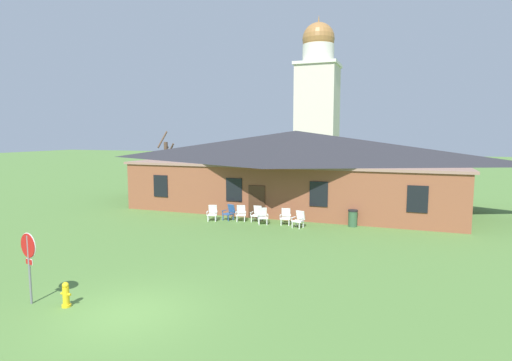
{
  "coord_description": "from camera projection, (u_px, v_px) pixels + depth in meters",
  "views": [
    {
      "loc": [
        7.61,
        -9.63,
        5.33
      ],
      "look_at": [
        0.84,
        8.75,
        3.1
      ],
      "focal_mm": 28.8,
      "sensor_mm": 36.0,
      "label": 1
    }
  ],
  "objects": [
    {
      "name": "lawn_chair_near_door",
      "position": [
        229.0,
        212.0,
        25.52
      ],
      "size": [
        0.76,
        0.81,
        0.96
      ],
      "color": "#2D5693",
      "rests_on": "ground"
    },
    {
      "name": "bare_tree_beside_building",
      "position": [
        167.0,
        163.0,
        38.37
      ],
      "size": [
        1.57,
        1.5,
        5.59
      ],
      "color": "brown",
      "rests_on": "ground"
    },
    {
      "name": "lawn_chair_by_porch",
      "position": [
        212.0,
        213.0,
        25.31
      ],
      "size": [
        0.75,
        0.8,
        0.96
      ],
      "color": "white",
      "rests_on": "ground"
    },
    {
      "name": "lawn_chair_left_end",
      "position": [
        241.0,
        213.0,
        25.25
      ],
      "size": [
        0.76,
        0.82,
        0.96
      ],
      "color": "white",
      "rests_on": "ground"
    },
    {
      "name": "fire_hydrant",
      "position": [
        66.0,
        295.0,
        12.68
      ],
      "size": [
        0.36,
        0.28,
        0.79
      ],
      "color": "gold",
      "rests_on": "ground"
    },
    {
      "name": "lawn_chair_middle",
      "position": [
        257.0,
        213.0,
        25.06
      ],
      "size": [
        0.64,
        0.67,
        0.96
      ],
      "color": "white",
      "rests_on": "ground"
    },
    {
      "name": "dome_tower",
      "position": [
        317.0,
        104.0,
        50.46
      ],
      "size": [
        5.18,
        5.18,
        19.58
      ],
      "color": "beige",
      "rests_on": "ground"
    },
    {
      "name": "ground_plane",
      "position": [
        128.0,
        314.0,
        12.19
      ],
      "size": [
        200.0,
        200.0,
        0.0
      ],
      "primitive_type": "plane",
      "color": "#517A38"
    },
    {
      "name": "lawn_chair_far_side",
      "position": [
        286.0,
        216.0,
        24.21
      ],
      "size": [
        0.71,
        0.75,
        0.96
      ],
      "color": "white",
      "rests_on": "ground"
    },
    {
      "name": "stop_sign",
      "position": [
        29.0,
        254.0,
        12.78
      ],
      "size": [
        0.79,
        0.21,
        2.28
      ],
      "color": "slate",
      "rests_on": "ground"
    },
    {
      "name": "trash_bin",
      "position": [
        353.0,
        218.0,
        23.67
      ],
      "size": [
        0.56,
        0.56,
        0.98
      ],
      "color": "#335638",
      "rests_on": "ground"
    },
    {
      "name": "lawn_chair_right_end",
      "position": [
        263.0,
        216.0,
        24.37
      ],
      "size": [
        0.79,
        0.83,
        0.96
      ],
      "color": "silver",
      "rests_on": "ground"
    },
    {
      "name": "brick_building",
      "position": [
        296.0,
        168.0,
        30.0
      ],
      "size": [
        22.88,
        10.4,
        5.57
      ],
      "color": "brown",
      "rests_on": "ground"
    },
    {
      "name": "lawn_chair_under_eave",
      "position": [
        299.0,
        219.0,
        23.44
      ],
      "size": [
        0.74,
        0.79,
        0.96
      ],
      "color": "white",
      "rests_on": "ground"
    }
  ]
}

